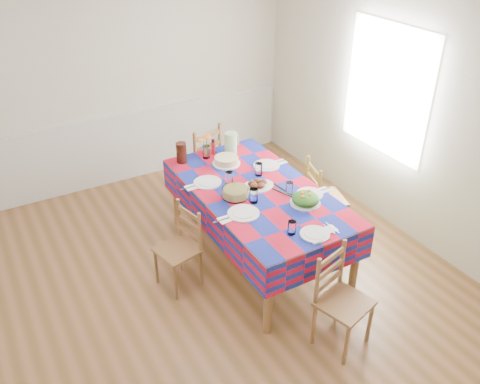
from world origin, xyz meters
The scene contains 23 objects.
room centered at (0.00, 0.00, 1.35)m, with size 4.58×5.08×2.78m.
wainscot centered at (0.00, 2.48, 0.49)m, with size 4.41×0.06×0.92m.
window_right centered at (2.23, 0.30, 1.50)m, with size 1.40×1.40×0.00m, color white.
dining_table centered at (0.57, 0.19, 0.73)m, with size 1.13×2.10×0.82m.
setting_near_head centered at (0.54, -0.65, 0.85)m, with size 0.42×0.28×0.12m.
setting_left_near centered at (0.29, -0.07, 0.85)m, with size 0.53×0.32×0.14m.
setting_left_far centered at (0.26, 0.50, 0.85)m, with size 0.51×0.31×0.14m.
setting_right_near centered at (0.90, -0.10, 0.85)m, with size 0.49×0.28×0.12m.
setting_right_far centered at (0.85, 0.52, 0.85)m, with size 0.53×0.30×0.14m.
meat_platter centered at (0.59, 0.23, 0.84)m, with size 0.34×0.24×0.07m.
salad_platter centered at (0.82, -0.25, 0.86)m, with size 0.29×0.29×0.12m.
pasta_bowl centered at (0.31, 0.18, 0.86)m, with size 0.25×0.25×0.09m.
cake centered at (0.56, 0.81, 0.86)m, with size 0.30×0.30×0.08m.
serving_utensils centered at (0.76, 0.06, 0.82)m, with size 0.15×0.34×0.01m.
flower_vase centered at (0.44, 1.06, 0.93)m, with size 0.17×0.14×0.27m.
hot_sauce centered at (0.54, 1.10, 0.91)m, with size 0.04×0.04×0.18m, color red.
green_pitcher centered at (0.73, 1.02, 0.94)m, with size 0.14×0.14×0.24m, color #A9D798.
tea_pitcher centered at (0.17, 1.10, 0.93)m, with size 0.11×0.11×0.22m, color black.
name_card centered at (0.54, -0.80, 0.83)m, with size 0.09×0.03×0.02m, color white.
chair_near centered at (0.56, -1.14, 0.45)m, with size 0.49×0.48×0.91m.
chair_far centered at (0.58, 1.52, 0.50)m, with size 0.54×0.52×1.01m.
chair_left centered at (-0.28, 0.20, 0.41)m, with size 0.43×0.44×0.84m.
chair_right centered at (1.41, 0.20, 0.44)m, with size 0.47×0.48×0.90m.
Camera 1 is at (-1.71, -3.42, 3.36)m, focal length 38.00 mm.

